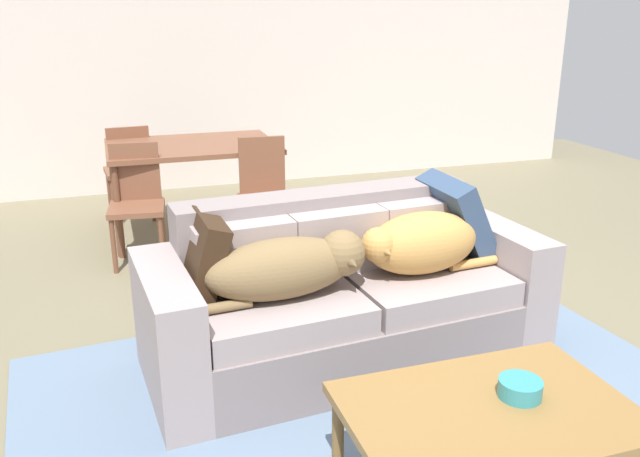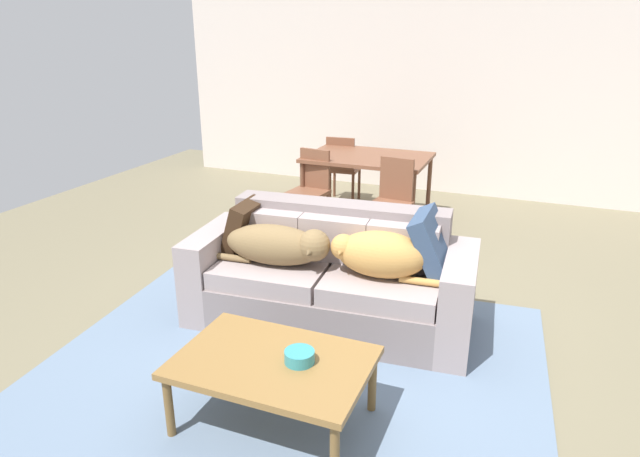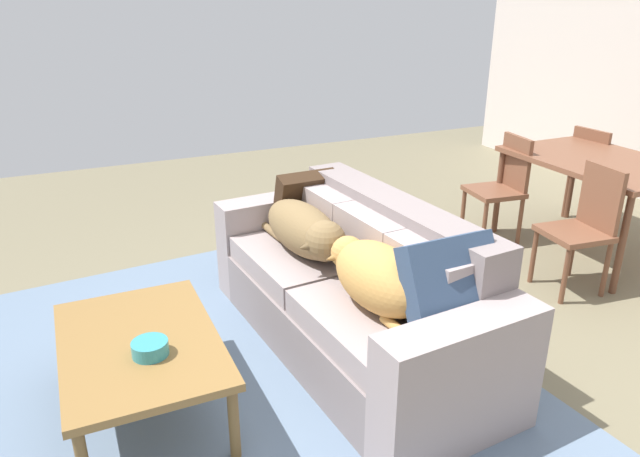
# 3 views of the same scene
# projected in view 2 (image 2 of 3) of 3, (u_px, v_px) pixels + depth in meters

# --- Properties ---
(ground_plane) EXTENTS (10.00, 10.00, 0.00)m
(ground_plane) POSITION_uv_depth(u_px,v_px,m) (365.00, 328.00, 4.28)
(ground_plane) COLOR #72694F
(back_partition) EXTENTS (8.00, 0.12, 2.70)m
(back_partition) POSITION_uv_depth(u_px,v_px,m) (460.00, 92.00, 7.30)
(back_partition) COLOR beige
(back_partition) RESTS_ON ground
(area_rug) EXTENTS (3.53, 3.33, 0.01)m
(area_rug) POSITION_uv_depth(u_px,v_px,m) (282.00, 383.00, 3.61)
(area_rug) COLOR slate
(area_rug) RESTS_ON ground
(couch) EXTENTS (2.19, 1.03, 0.89)m
(couch) POSITION_uv_depth(u_px,v_px,m) (331.00, 279.00, 4.27)
(couch) COLOR gray
(couch) RESTS_ON ground
(dog_on_left_cushion) EXTENTS (0.95, 0.37, 0.31)m
(dog_on_left_cushion) POSITION_uv_depth(u_px,v_px,m) (280.00, 245.00, 4.14)
(dog_on_left_cushion) COLOR brown
(dog_on_left_cushion) RESTS_ON couch
(dog_on_right_cushion) EXTENTS (0.80, 0.39, 0.33)m
(dog_on_right_cushion) POSITION_uv_depth(u_px,v_px,m) (378.00, 254.00, 3.95)
(dog_on_right_cushion) COLOR #BE8A46
(dog_on_right_cushion) RESTS_ON couch
(throw_pillow_by_left_arm) EXTENTS (0.26, 0.42, 0.43)m
(throw_pillow_by_left_arm) POSITION_uv_depth(u_px,v_px,m) (243.00, 227.00, 4.42)
(throw_pillow_by_left_arm) COLOR #312013
(throw_pillow_by_left_arm) RESTS_ON couch
(throw_pillow_by_right_arm) EXTENTS (0.33, 0.49, 0.48)m
(throw_pillow_by_right_arm) POSITION_uv_depth(u_px,v_px,m) (433.00, 244.00, 3.99)
(throw_pillow_by_right_arm) COLOR #304461
(throw_pillow_by_right_arm) RESTS_ON couch
(coffee_table) EXTENTS (1.08, 0.73, 0.43)m
(coffee_table) POSITION_uv_depth(u_px,v_px,m) (273.00, 366.00, 3.13)
(coffee_table) COLOR olive
(coffee_table) RESTS_ON ground
(bowl_on_coffee_table) EXTENTS (0.17, 0.17, 0.07)m
(bowl_on_coffee_table) POSITION_uv_depth(u_px,v_px,m) (299.00, 357.00, 3.07)
(bowl_on_coffee_table) COLOR teal
(bowl_on_coffee_table) RESTS_ON coffee_table
(dining_table) EXTENTS (1.37, 0.96, 0.77)m
(dining_table) POSITION_uv_depth(u_px,v_px,m) (368.00, 161.00, 6.41)
(dining_table) COLOR brown
(dining_table) RESTS_ON ground
(dining_chair_near_left) EXTENTS (0.44, 0.44, 0.89)m
(dining_chair_near_left) POSITION_uv_depth(u_px,v_px,m) (310.00, 186.00, 6.20)
(dining_chair_near_left) COLOR brown
(dining_chair_near_left) RESTS_ON ground
(dining_chair_near_right) EXTENTS (0.44, 0.44, 0.90)m
(dining_chair_near_right) POSITION_uv_depth(u_px,v_px,m) (392.00, 198.00, 5.78)
(dining_chair_near_right) COLOR brown
(dining_chair_near_right) RESTS_ON ground
(dining_chair_far_left) EXTENTS (0.43, 0.43, 0.87)m
(dining_chair_far_left) POSITION_uv_depth(u_px,v_px,m) (342.00, 166.00, 7.12)
(dining_chair_far_left) COLOR brown
(dining_chair_far_left) RESTS_ON ground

